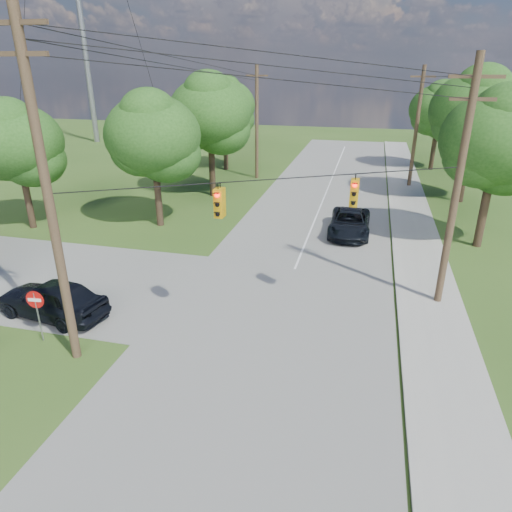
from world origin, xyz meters
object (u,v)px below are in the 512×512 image
(pole_sw, at_px, (47,193))
(do_not_enter_sign, at_px, (36,305))
(car_main_north, at_px, (350,223))
(pole_ne, at_px, (458,185))
(pole_north_w, at_px, (257,122))
(car_cross_dark, at_px, (52,299))
(pole_north_e, at_px, (417,127))

(pole_sw, bearing_deg, do_not_enter_sign, 162.55)
(pole_sw, relative_size, car_main_north, 2.24)
(pole_sw, relative_size, pole_ne, 1.14)
(pole_ne, bearing_deg, car_main_north, 118.33)
(pole_ne, height_order, do_not_enter_sign, pole_ne)
(pole_ne, xyz_separation_m, car_main_north, (-4.45, 8.25, -4.69))
(pole_north_w, xyz_separation_m, do_not_enter_sign, (-1.50, -29.00, -3.54))
(pole_north_w, bearing_deg, car_cross_dark, -94.58)
(do_not_enter_sign, bearing_deg, pole_north_w, 81.04)
(car_main_north, bearing_deg, pole_north_e, 71.66)
(pole_north_w, relative_size, car_main_north, 1.87)
(car_main_north, xyz_separation_m, do_not_enter_sign, (-10.95, -15.25, 0.82))
(pole_sw, relative_size, do_not_enter_sign, 5.54)
(pole_north_w, relative_size, do_not_enter_sign, 4.61)
(car_cross_dark, bearing_deg, pole_north_e, 158.26)
(pole_sw, distance_m, car_cross_dark, 6.38)
(pole_ne, distance_m, pole_north_e, 22.00)
(pole_north_w, xyz_separation_m, car_main_north, (9.45, -13.75, -4.36))
(pole_north_e, xyz_separation_m, do_not_enter_sign, (-15.40, -29.00, -3.54))
(pole_sw, height_order, car_cross_dark, pole_sw)
(pole_north_e, relative_size, car_cross_dark, 2.04)
(pole_sw, height_order, car_main_north, pole_sw)
(pole_ne, xyz_separation_m, car_cross_dark, (-16.09, -5.30, -4.60))
(car_main_north, relative_size, do_not_enter_sign, 2.47)
(pole_sw, relative_size, pole_north_w, 1.20)
(car_cross_dark, bearing_deg, car_main_north, 148.11)
(pole_sw, xyz_separation_m, car_cross_dark, (-2.59, 2.30, -5.36))
(pole_sw, xyz_separation_m, do_not_enter_sign, (-1.90, 0.60, -4.63))
(pole_north_w, bearing_deg, car_main_north, -55.49)
(pole_sw, xyz_separation_m, pole_north_w, (-0.40, 29.60, -1.10))
(do_not_enter_sign, bearing_deg, car_main_north, 48.31)
(do_not_enter_sign, bearing_deg, pole_ne, 18.45)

